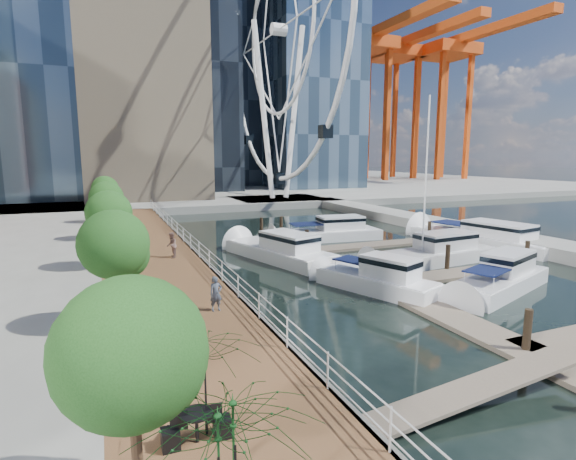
{
  "coord_description": "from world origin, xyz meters",
  "views": [
    {
      "loc": [
        -11.68,
        -13.52,
        7.54
      ],
      "look_at": [
        -1.18,
        11.79,
        3.0
      ],
      "focal_mm": 28.0,
      "sensor_mm": 36.0,
      "label": 1
    }
  ],
  "objects": [
    {
      "name": "pedestrian_mid",
      "position": [
        -7.74,
        15.62,
        1.84
      ],
      "size": [
        0.79,
        0.93,
        1.68
      ],
      "primitive_type": "imported",
      "rotation": [
        0.0,
        0.0,
        -1.78
      ],
      "color": "#7D5D56",
      "rests_on": "boardwalk"
    },
    {
      "name": "yacht_foreground",
      "position": [
        8.63,
        4.4,
        0.0
      ],
      "size": [
        9.22,
        5.36,
        2.15
      ],
      "primitive_type": null,
      "rotation": [
        0.0,
        0.0,
        1.93
      ],
      "color": "silver",
      "rests_on": "ground"
    },
    {
      "name": "cafe_tables",
      "position": [
        -10.4,
        -2.0,
        1.37
      ],
      "size": [
        2.5,
        13.7,
        0.74
      ],
      "color": "black",
      "rests_on": "ground"
    },
    {
      "name": "street_trees",
      "position": [
        -11.4,
        14.0,
        4.29
      ],
      "size": [
        2.6,
        42.6,
        4.6
      ],
      "color": "#3F2B1C",
      "rests_on": "ground"
    },
    {
      "name": "ferris_wheel",
      "position": [
        14.0,
        52.0,
        25.92
      ],
      "size": [
        5.8,
        45.6,
        47.8
      ],
      "color": "white",
      "rests_on": "ground"
    },
    {
      "name": "cafe_seating",
      "position": [
        -9.97,
        -6.12,
        2.31
      ],
      "size": [
        4.0,
        6.9,
        2.7
      ],
      "color": "#0E3613",
      "rests_on": "ground"
    },
    {
      "name": "railing",
      "position": [
        -6.1,
        15.0,
        1.52
      ],
      "size": [
        0.1,
        60.0,
        1.05
      ],
      "primitive_type": null,
      "color": "white",
      "rests_on": "boardwalk"
    },
    {
      "name": "seawall",
      "position": [
        -6.0,
        15.0,
        0.5
      ],
      "size": [
        0.25,
        60.0,
        1.0
      ],
      "primitive_type": "cube",
      "color": "#595954",
      "rests_on": "ground"
    },
    {
      "name": "breakwater",
      "position": [
        20.0,
        20.0,
        0.5
      ],
      "size": [
        4.0,
        60.0,
        1.0
      ],
      "primitive_type": "cube",
      "color": "gray",
      "rests_on": "ground"
    },
    {
      "name": "land_far",
      "position": [
        0.0,
        102.0,
        0.5
      ],
      "size": [
        200.0,
        114.0,
        1.0
      ],
      "primitive_type": "cube",
      "color": "gray",
      "rests_on": "ground"
    },
    {
      "name": "pier",
      "position": [
        14.0,
        52.0,
        0.5
      ],
      "size": [
        14.0,
        12.0,
        1.0
      ],
      "primitive_type": "cube",
      "color": "gray",
      "rests_on": "ground"
    },
    {
      "name": "ground",
      "position": [
        0.0,
        0.0,
        0.0
      ],
      "size": [
        520.0,
        520.0,
        0.0
      ],
      "primitive_type": "plane",
      "color": "black",
      "rests_on": "ground"
    },
    {
      "name": "moored_yachts",
      "position": [
        9.26,
        11.72,
        0.0
      ],
      "size": [
        23.98,
        36.59,
        11.5
      ],
      "color": "silver",
      "rests_on": "ground"
    },
    {
      "name": "pedestrian_far",
      "position": [
        -10.15,
        33.28,
        1.93
      ],
      "size": [
        1.13,
        1.03,
        1.85
      ],
      "primitive_type": "imported",
      "rotation": [
        0.0,
        0.0,
        2.46
      ],
      "color": "#31353D",
      "rests_on": "boardwalk"
    },
    {
      "name": "port_cranes",
      "position": [
        67.67,
        95.67,
        20.0
      ],
      "size": [
        40.0,
        52.0,
        38.0
      ],
      "color": "#D84C14",
      "rests_on": "ground"
    },
    {
      "name": "boardwalk",
      "position": [
        -9.0,
        15.0,
        0.5
      ],
      "size": [
        6.0,
        60.0,
        1.0
      ],
      "primitive_type": "cube",
      "color": "brown",
      "rests_on": "ground"
    },
    {
      "name": "floating_docks",
      "position": [
        7.97,
        9.98,
        0.49
      ],
      "size": [
        16.0,
        34.0,
        2.6
      ],
      "color": "#6D6051",
      "rests_on": "ground"
    },
    {
      "name": "pedestrian_near",
      "position": [
        -7.48,
        4.62,
        1.75
      ],
      "size": [
        0.6,
        0.44,
        1.5
      ],
      "primitive_type": "imported",
      "rotation": [
        0.0,
        0.0,
        0.16
      ],
      "color": "#444D5B",
      "rests_on": "boardwalk"
    }
  ]
}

